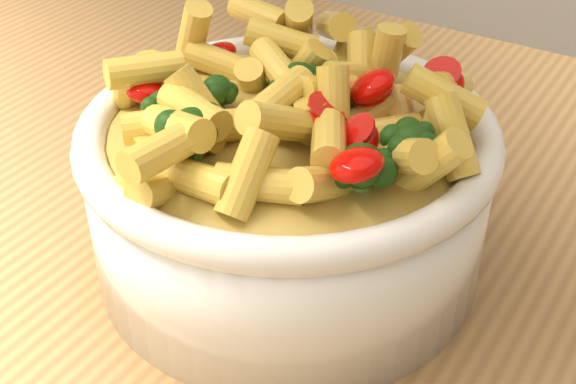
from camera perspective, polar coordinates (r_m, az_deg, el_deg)
The scene contains 3 objects.
table at distance 0.67m, azimuth -0.82°, elevation -9.09°, with size 1.20×0.80×0.90m.
serving_bowl at distance 0.53m, azimuth -0.00°, elevation 0.13°, with size 0.27×0.27×0.12m.
pasta_salad at distance 0.49m, azimuth -0.00°, elevation 6.98°, with size 0.21×0.21×0.05m.
Camera 1 is at (0.26, -0.40, 1.26)m, focal length 50.00 mm.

